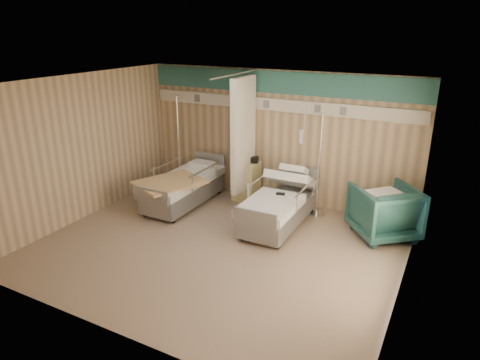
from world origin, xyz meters
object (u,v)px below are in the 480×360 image
(bed_left, at_px, (183,190))
(iv_stand_left, at_px, (180,171))
(iv_stand_right, at_px, (317,195))
(bed_right, at_px, (279,210))
(bedside_cabinet, at_px, (246,181))
(visitor_armchair, at_px, (384,212))

(bed_left, height_order, iv_stand_left, iv_stand_left)
(bed_left, height_order, iv_stand_right, iv_stand_right)
(bed_right, relative_size, bedside_cabinet, 2.54)
(iv_stand_right, bearing_deg, bedside_cabinet, 176.20)
(visitor_armchair, relative_size, iv_stand_left, 0.48)
(bed_left, bearing_deg, iv_stand_right, 16.32)
(visitor_armchair, distance_m, iv_stand_left, 4.65)
(bedside_cabinet, relative_size, iv_stand_left, 0.39)
(iv_stand_right, xyz_separation_m, iv_stand_left, (-3.29, -0.07, 0.02))
(bed_right, xyz_separation_m, iv_stand_left, (-2.79, 0.73, 0.13))
(iv_stand_right, height_order, iv_stand_left, iv_stand_left)
(bedside_cabinet, bearing_deg, iv_stand_right, -3.80)
(iv_stand_left, bearing_deg, iv_stand_right, 1.14)
(bed_right, relative_size, visitor_armchair, 2.05)
(iv_stand_right, bearing_deg, visitor_armchair, -13.34)
(bedside_cabinet, xyz_separation_m, visitor_armchair, (3.00, -0.43, 0.05))
(bedside_cabinet, bearing_deg, bed_right, -38.05)
(bed_left, xyz_separation_m, iv_stand_left, (-0.59, 0.73, 0.13))
(bed_right, relative_size, iv_stand_left, 0.98)
(bed_right, distance_m, iv_stand_right, 0.94)
(bed_left, xyz_separation_m, visitor_armchair, (4.05, 0.47, 0.16))
(bed_right, xyz_separation_m, bed_left, (-2.20, 0.00, 0.00))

